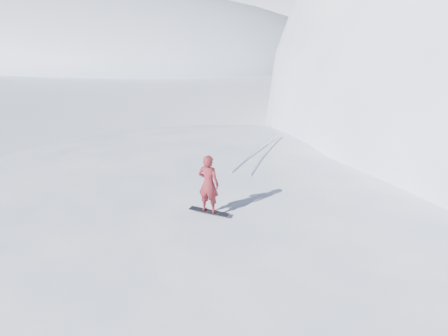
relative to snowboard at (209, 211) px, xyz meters
The scene contains 8 objects.
ground 2.70m from the snowboard, 26.29° to the left, with size 400.00×400.00×0.00m, color white.
near_ridge 4.77m from the snowboard, 59.38° to the left, with size 36.00×28.00×4.80m, color white.
far_ridge_a 91.75m from the snowboard, 138.70° to the left, with size 120.00×70.00×28.00m, color white.
far_ridge_c 117.21m from the snowboard, 109.39° to the left, with size 140.00×90.00×36.00m, color white.
wind_bumps 3.63m from the snowboard, 78.56° to the left, with size 16.00×14.40×1.00m.
snowboard is the anchor object (origin of this frame).
snowboarder 0.92m from the snowboard, ahead, with size 0.66×0.43×1.81m, color maroon.
board_tracks 6.32m from the snowboard, 98.26° to the left, with size 1.34×5.98×0.04m.
Camera 1 is at (4.41, -10.05, 8.03)m, focal length 32.00 mm.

